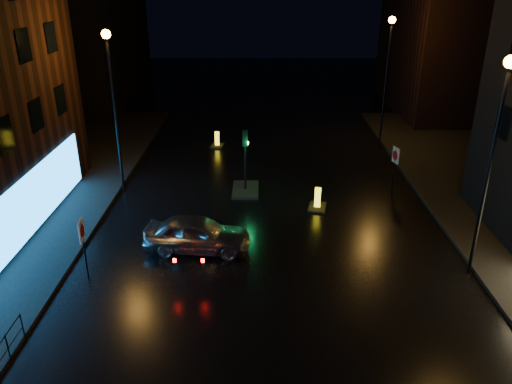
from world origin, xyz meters
TOP-DOWN VIEW (x-y plane):
  - building_far_left at (-16.00, 35.00)m, footprint 8.00×16.00m
  - building_far_right at (15.00, 32.00)m, footprint 8.00×14.00m
  - street_lamp_lfar at (-7.80, 14.00)m, footprint 0.44×0.44m
  - street_lamp_rnear at (7.80, 6.00)m, footprint 0.44×0.44m
  - street_lamp_rfar at (7.80, 22.00)m, footprint 0.44×0.44m
  - traffic_signal at (-1.20, 14.00)m, footprint 1.40×2.40m
  - silver_hatchback at (-3.07, 7.73)m, footprint 4.55×2.14m
  - bollard_near at (2.45, 11.84)m, footprint 1.08×1.41m
  - bollard_far at (-3.32, 21.56)m, footprint 0.93×1.27m
  - road_sign_left at (-7.02, 5.44)m, footprint 0.11×0.61m
  - road_sign_right at (6.65, 13.82)m, footprint 0.21×0.61m

SIDE VIEW (x-z plane):
  - bollard_far at x=-3.32m, z-range -0.29..0.74m
  - bollard_near at x=2.45m, z-range -0.31..0.79m
  - traffic_signal at x=-1.20m, z-range -1.22..2.23m
  - silver_hatchback at x=-3.07m, z-range 0.00..1.51m
  - road_sign_left at x=-7.02m, z-range 0.63..3.16m
  - road_sign_right at x=6.65m, z-range 0.63..3.18m
  - street_lamp_lfar at x=-7.80m, z-range 1.38..9.75m
  - street_lamp_rnear at x=7.80m, z-range 1.38..9.75m
  - street_lamp_rfar at x=7.80m, z-range 1.38..9.75m
  - building_far_right at x=15.00m, z-range 0.00..12.00m
  - building_far_left at x=-16.00m, z-range 0.00..14.00m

